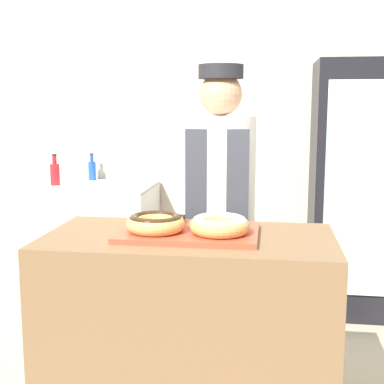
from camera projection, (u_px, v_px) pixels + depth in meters
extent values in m
cube|color=beige|center=(227.00, 127.00, 4.40)|extent=(8.00, 0.06, 2.70)
cube|color=brown|center=(189.00, 336.00, 2.46)|extent=(1.29, 0.67, 0.96)
cube|color=#D84C33|center=(189.00, 233.00, 2.38)|extent=(0.61, 0.42, 0.02)
torus|color=tan|center=(155.00, 224.00, 2.35)|extent=(0.26, 0.26, 0.07)
torus|color=#331E0F|center=(155.00, 219.00, 2.34)|extent=(0.24, 0.24, 0.04)
torus|color=tan|center=(220.00, 226.00, 2.31)|extent=(0.26, 0.26, 0.07)
torus|color=white|center=(220.00, 221.00, 2.30)|extent=(0.24, 0.24, 0.04)
cube|color=black|center=(173.00, 220.00, 2.52)|extent=(0.10, 0.10, 0.03)
cube|color=black|center=(213.00, 221.00, 2.49)|extent=(0.10, 0.10, 0.03)
cylinder|color=#4C4C51|center=(219.00, 303.00, 3.03)|extent=(0.28, 0.28, 0.84)
cylinder|color=white|center=(220.00, 174.00, 2.91)|extent=(0.39, 0.39, 0.63)
cube|color=#383D47|center=(216.00, 256.00, 2.80)|extent=(0.33, 0.02, 1.33)
sphere|color=tan|center=(221.00, 94.00, 2.84)|extent=(0.23, 0.23, 0.23)
cylinder|color=#232328|center=(221.00, 72.00, 2.82)|extent=(0.24, 0.24, 0.07)
cube|color=black|center=(357.00, 189.00, 3.94)|extent=(0.66, 0.64, 1.85)
cube|color=silver|center=(365.00, 191.00, 3.61)|extent=(0.54, 0.02, 1.48)
cube|color=white|center=(100.00, 241.00, 4.29)|extent=(0.84, 0.68, 0.91)
cube|color=gray|center=(99.00, 187.00, 4.22)|extent=(0.84, 0.68, 0.01)
cylinder|color=red|center=(55.00, 174.00, 4.20)|extent=(0.07, 0.07, 0.17)
cylinder|color=red|center=(54.00, 160.00, 4.19)|extent=(0.03, 0.03, 0.06)
cylinder|color=black|center=(54.00, 155.00, 4.18)|extent=(0.04, 0.04, 0.01)
cylinder|color=#1E4CB2|center=(92.00, 171.00, 4.48)|extent=(0.06, 0.06, 0.15)
cylinder|color=#1E4CB2|center=(92.00, 158.00, 4.47)|extent=(0.03, 0.03, 0.06)
cylinder|color=black|center=(92.00, 154.00, 4.46)|extent=(0.03, 0.03, 0.01)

